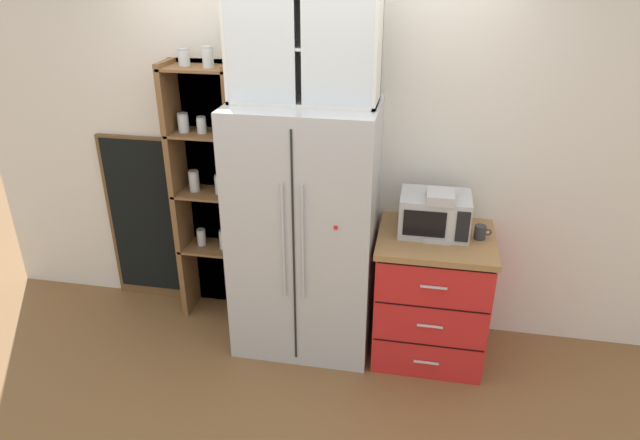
{
  "coord_description": "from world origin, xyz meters",
  "views": [
    {
      "loc": [
        0.73,
        -3.27,
        2.53
      ],
      "look_at": [
        0.1,
        0.02,
        0.94
      ],
      "focal_mm": 31.65,
      "sensor_mm": 36.0,
      "label": 1
    }
  ],
  "objects": [
    {
      "name": "wall_back_cream",
      "position": [
        0.0,
        0.4,
        1.27
      ],
      "size": [
        5.05,
        0.1,
        2.55
      ],
      "primitive_type": "cube",
      "color": "silver",
      "rests_on": "ground"
    },
    {
      "name": "bottle_cobalt",
      "position": [
        0.86,
        0.08,
        1.03
      ],
      "size": [
        0.06,
        0.06,
        0.3
      ],
      "color": "navy",
      "rests_on": "counter_cabinet"
    },
    {
      "name": "chalkboard_menu",
      "position": [
        -1.33,
        0.33,
        0.67
      ],
      "size": [
        0.6,
        0.04,
        1.34
      ],
      "color": "brown",
      "rests_on": "ground"
    },
    {
      "name": "microwave",
      "position": [
        0.83,
        0.08,
        1.02
      ],
      "size": [
        0.44,
        0.33,
        0.26
      ],
      "color": "#B7BABF",
      "rests_on": "counter_cabinet"
    },
    {
      "name": "coffee_maker",
      "position": [
        0.86,
        0.04,
        1.05
      ],
      "size": [
        0.17,
        0.2,
        0.31
      ],
      "color": "#B7B7BC",
      "rests_on": "counter_cabinet"
    },
    {
      "name": "counter_cabinet",
      "position": [
        0.86,
        0.03,
        0.45
      ],
      "size": [
        0.74,
        0.67,
        0.89
      ],
      "color": "red",
      "rests_on": "ground"
    },
    {
      "name": "pantry_shelf_column",
      "position": [
        -0.74,
        0.28,
        1.0
      ],
      "size": [
        0.52,
        0.31,
        2.0
      ],
      "color": "brown",
      "rests_on": "ground"
    },
    {
      "name": "ground_plane",
      "position": [
        0.0,
        0.0,
        0.0
      ],
      "size": [
        10.76,
        10.76,
        0.0
      ],
      "primitive_type": "plane",
      "color": "brown"
    },
    {
      "name": "mug_charcoal",
      "position": [
        1.12,
        0.04,
        0.94
      ],
      "size": [
        0.11,
        0.07,
        0.09
      ],
      "color": "#2D2D33",
      "rests_on": "counter_cabinet"
    },
    {
      "name": "refrigerator",
      "position": [
        0.0,
        0.02,
        0.86
      ],
      "size": [
        0.92,
        0.69,
        1.71
      ],
      "color": "#B7BABF",
      "rests_on": "ground"
    },
    {
      "name": "upper_cabinet",
      "position": [
        0.0,
        0.07,
        2.04
      ],
      "size": [
        0.89,
        0.32,
        0.65
      ],
      "color": "silver",
      "rests_on": "refrigerator"
    }
  ]
}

